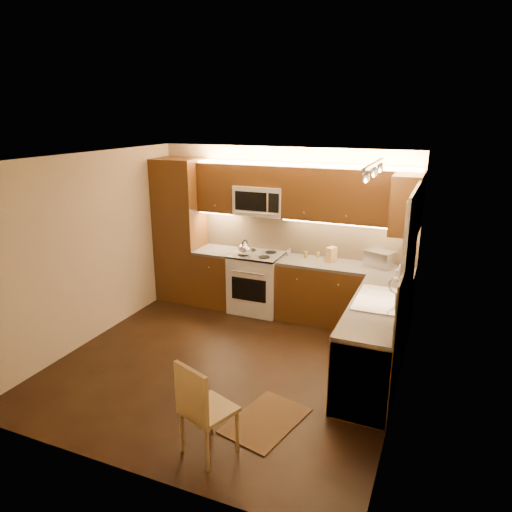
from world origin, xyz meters
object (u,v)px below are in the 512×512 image
at_px(microwave, 261,200).
at_px(soap_bottle, 399,272).
at_px(dining_chair, 209,407).
at_px(stove, 257,282).
at_px(knife_block, 331,254).
at_px(sink, 380,294).
at_px(kettle, 245,247).
at_px(toaster_oven, 380,259).

height_order(microwave, soap_bottle, microwave).
bearing_deg(dining_chair, microwave, 125.46).
distance_m(stove, knife_block, 1.25).
relative_size(stove, dining_chair, 0.99).
relative_size(sink, knife_block, 4.06).
relative_size(stove, sink, 1.07).
distance_m(kettle, knife_block, 1.29).
distance_m(microwave, soap_bottle, 2.29).
bearing_deg(sink, knife_block, 125.41).
xyz_separation_m(toaster_oven, knife_block, (-0.68, -0.05, -0.01)).
distance_m(microwave, kettle, 0.75).
bearing_deg(toaster_oven, kettle, -149.43).
relative_size(toaster_oven, soap_bottle, 1.77).
relative_size(stove, soap_bottle, 4.37).
bearing_deg(dining_chair, kettle, 129.21).
xyz_separation_m(stove, knife_block, (1.12, 0.11, 0.55)).
relative_size(sink, dining_chair, 0.93).
bearing_deg(stove, soap_bottle, -8.96).
distance_m(sink, kettle, 2.36).
bearing_deg(knife_block, microwave, -160.04).
bearing_deg(soap_bottle, stove, 166.74).
bearing_deg(microwave, stove, -90.00).
bearing_deg(toaster_oven, microwave, -157.58).
bearing_deg(toaster_oven, dining_chair, -84.26).
xyz_separation_m(stove, soap_bottle, (2.12, -0.34, 0.55)).
bearing_deg(knife_block, kettle, -147.32).
xyz_separation_m(sink, dining_chair, (-1.15, -2.05, -0.51)).
height_order(microwave, sink, microwave).
bearing_deg(kettle, knife_block, 18.68).
distance_m(microwave, knife_block, 1.33).
bearing_deg(stove, kettle, -134.39).
bearing_deg(knife_block, stove, -153.15).
distance_m(microwave, sink, 2.48).
bearing_deg(soap_bottle, sink, -103.27).
distance_m(soap_bottle, dining_chair, 3.16).
height_order(sink, toaster_oven, toaster_oven).
relative_size(microwave, toaster_oven, 2.04).
xyz_separation_m(knife_block, soap_bottle, (1.00, -0.45, -0.00)).
xyz_separation_m(knife_block, dining_chair, (-0.27, -3.29, -0.54)).
bearing_deg(sink, dining_chair, -119.23).
height_order(kettle, soap_bottle, kettle).
relative_size(stove, knife_block, 4.34).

